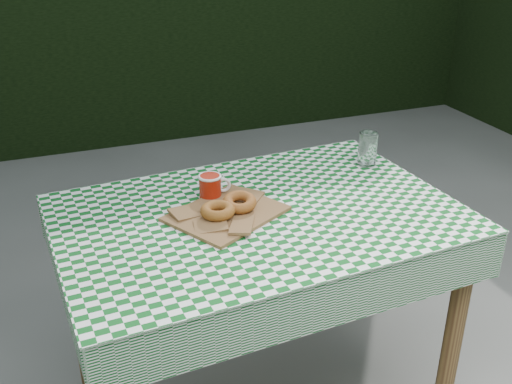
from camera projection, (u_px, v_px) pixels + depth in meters
hedge_north at (102, 13)px, 4.29m from camera, size 7.00×0.70×1.80m
table at (259, 313)px, 1.98m from camera, size 1.24×0.87×0.75m
tablecloth at (259, 213)px, 1.82m from camera, size 1.26×0.89×0.01m
paper_bag at (226, 213)px, 1.80m from camera, size 0.40×0.38×0.02m
bagel_front at (218, 211)px, 1.76m from camera, size 0.14×0.14×0.03m
bagel_back at (240, 202)px, 1.81m from camera, size 0.13×0.13×0.03m
coffee_mug at (210, 187)px, 1.89m from camera, size 0.15×0.15×0.08m
drinking_glass at (368, 149)px, 2.12m from camera, size 0.08×0.08×0.12m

